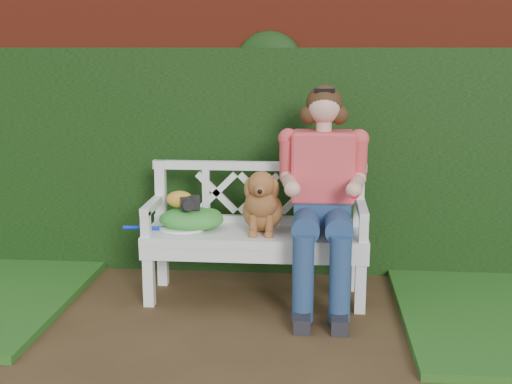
{
  "coord_description": "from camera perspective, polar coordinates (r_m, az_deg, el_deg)",
  "views": [
    {
      "loc": [
        0.54,
        -3.42,
        1.7
      ],
      "look_at": [
        0.14,
        1.05,
        0.75
      ],
      "focal_mm": 48.0,
      "sensor_mm": 36.0,
      "label": 1
    }
  ],
  "objects": [
    {
      "name": "camera_item",
      "position": [
        4.64,
        -5.53,
        -0.88
      ],
      "size": [
        0.15,
        0.13,
        0.09
      ],
      "primitive_type": "cube",
      "rotation": [
        0.0,
        0.0,
        0.26
      ],
      "color": "black",
      "rests_on": "green_bag"
    },
    {
      "name": "brick_wall",
      "position": [
        5.39,
        -0.69,
        5.54
      ],
      "size": [
        10.0,
        0.3,
        2.2
      ],
      "primitive_type": "cube",
      "color": "maroon",
      "rests_on": "ground"
    },
    {
      "name": "dog",
      "position": [
        4.58,
        0.55,
        -0.67
      ],
      "size": [
        0.3,
        0.41,
        0.44
      ],
      "primitive_type": null,
      "rotation": [
        0.0,
        0.0,
        0.02
      ],
      "color": "#B4672B",
      "rests_on": "garden_bench"
    },
    {
      "name": "seated_woman",
      "position": [
        4.56,
        5.56,
        -0.34
      ],
      "size": [
        0.78,
        0.94,
        1.47
      ],
      "primitive_type": null,
      "rotation": [
        0.0,
        0.0,
        -0.22
      ],
      "color": "#FD4654",
      "rests_on": "ground"
    },
    {
      "name": "tennis_racket",
      "position": [
        4.69,
        -6.53,
        -3.06
      ],
      "size": [
        0.61,
        0.29,
        0.03
      ],
      "primitive_type": null,
      "rotation": [
        0.0,
        0.0,
        -0.08
      ],
      "color": "white",
      "rests_on": "garden_bench"
    },
    {
      "name": "green_bag",
      "position": [
        4.71,
        -5.4,
        -2.19
      ],
      "size": [
        0.51,
        0.43,
        0.15
      ],
      "primitive_type": null,
      "rotation": [
        0.0,
        0.0,
        -0.21
      ],
      "color": "green",
      "rests_on": "garden_bench"
    },
    {
      "name": "ground",
      "position": [
        3.86,
        -3.55,
        -14.22
      ],
      "size": [
        60.0,
        60.0,
        0.0
      ],
      "primitive_type": "plane",
      "color": "#412D19"
    },
    {
      "name": "ivy_hedge",
      "position": [
        5.2,
        -0.93,
        2.53
      ],
      "size": [
        10.0,
        0.18,
        1.7
      ],
      "primitive_type": "cube",
      "color": "#204114",
      "rests_on": "ground"
    },
    {
      "name": "baseball_glove",
      "position": [
        4.68,
        -6.39,
        -0.6
      ],
      "size": [
        0.21,
        0.17,
        0.12
      ],
      "primitive_type": "ellipsoid",
      "rotation": [
        0.0,
        0.0,
        -0.22
      ],
      "color": "gold",
      "rests_on": "green_bag"
    },
    {
      "name": "garden_bench",
      "position": [
        4.73,
        0.0,
        -6.06
      ],
      "size": [
        1.59,
        0.63,
        0.48
      ],
      "primitive_type": null,
      "rotation": [
        0.0,
        0.0,
        -0.02
      ],
      "color": "white",
      "rests_on": "ground"
    }
  ]
}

